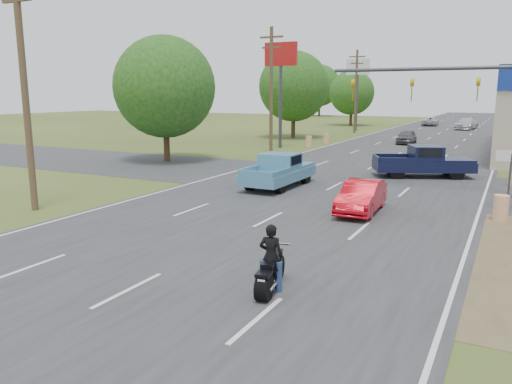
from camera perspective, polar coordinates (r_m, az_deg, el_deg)
The scene contains 26 objects.
ground at distance 13.05m, azimuth -14.39°, elevation -10.88°, with size 200.00×200.00×0.00m, color #3D4A1D.
main_road at distance 49.84m, azimuth 17.79°, elevation 5.12°, with size 15.00×180.00×0.02m, color #2D2D30.
cross_road at distance 28.56m, azimuth 10.24°, elevation 1.31°, with size 120.00×10.00×0.02m, color #2D2D30.
utility_pole_4 at distance 22.53m, azimuth -25.00°, elevation 11.43°, with size 2.00×0.28×10.00m.
utility_pole_5 at distance 40.95m, azimuth 1.75°, elevation 11.88°, with size 2.00×0.28×10.00m.
utility_pole_6 at distance 63.45m, azimuth 11.35°, elevation 11.43°, with size 2.00×0.28×10.00m.
tree_0 at distance 36.47m, azimuth -10.40°, elevation 11.71°, with size 7.14×7.14×8.84m.
tree_1 at distance 55.36m, azimuth 4.34°, elevation 11.94°, with size 7.56×7.56×9.36m.
tree_2 at distance 78.21m, azimuth 10.88°, elevation 11.10°, with size 6.72×6.72×8.32m.
tree_4 at distance 105.08m, azimuth -9.88°, elevation 12.12°, with size 9.24×9.24×11.44m.
tree_6 at distance 110.74m, azimuth 7.30°, elevation 11.98°, with size 8.82×8.82×10.92m.
barrel_0 at distance 21.37m, azimuth 26.19°, elevation -1.65°, with size 0.56×0.56×1.00m, color orange.
barrel_2 at distance 46.27m, azimuth 6.07°, elevation 5.77°, with size 0.56×0.56×1.00m, color orange.
barrel_3 at distance 49.90m, azimuth 8.07°, elevation 6.12°, with size 0.56×0.56×1.00m, color orange.
pole_sign_left_near at distance 45.06m, azimuth 2.85°, elevation 14.17°, with size 3.00×0.35×9.20m.
pole_sign_left_far at distance 67.61m, azimuth 11.55°, elevation 12.97°, with size 3.00×0.35×9.20m.
lane_sign at distance 23.12m, azimuth 27.12°, elevation 2.69°, with size 1.20×0.08×2.52m.
signal_mast at distance 26.04m, azimuth 22.47°, elevation 10.32°, with size 9.12×0.40×7.00m.
red_convertible at distance 20.92m, azimuth 11.96°, elevation -0.55°, with size 1.38×3.96×1.31m, color #BA0814.
motorcycle at distance 12.41m, azimuth 1.64°, elevation -9.35°, with size 0.75×2.09×1.06m.
rider at distance 12.34m, azimuth 1.71°, elevation -7.78°, with size 0.59×0.39×1.63m, color black.
blue_pickup at distance 26.22m, azimuth 2.76°, elevation 2.54°, with size 2.13×5.32×1.75m.
navy_pickup at distance 30.83m, azimuth 18.79°, elevation 3.34°, with size 5.95×4.21×1.85m.
distant_car_grey at distance 50.88m, azimuth 16.83°, elevation 6.04°, with size 1.59×3.96×1.35m, color #515055.
distant_car_silver at distance 73.92m, azimuth 22.89°, elevation 7.19°, with size 2.20×5.41×1.57m, color silver.
distant_car_white at distance 80.88m, azimuth 19.29°, elevation 7.63°, with size 2.21×4.80×1.33m, color beige.
Camera 1 is at (8.20, -8.93, 4.83)m, focal length 35.00 mm.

